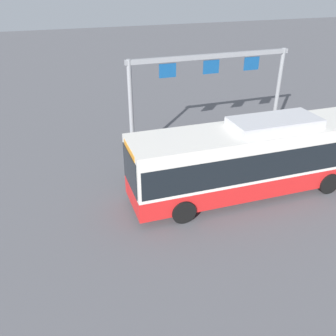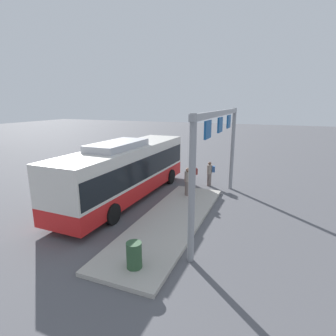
# 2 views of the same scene
# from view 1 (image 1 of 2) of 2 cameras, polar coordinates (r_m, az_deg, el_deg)

# --- Properties ---
(ground_plane) EXTENTS (120.00, 120.00, 0.00)m
(ground_plane) POSITION_cam_1_polar(r_m,az_deg,el_deg) (17.05, 12.70, -3.61)
(ground_plane) COLOR #56565B
(platform_curb) EXTENTS (10.00, 2.80, 0.16)m
(platform_curb) POSITION_cam_1_polar(r_m,az_deg,el_deg) (20.67, 12.64, 2.59)
(platform_curb) COLOR #B2ADA3
(platform_curb) RESTS_ON ground
(bus_main) EXTENTS (11.09, 2.89, 3.46)m
(bus_main) POSITION_cam_1_polar(r_m,az_deg,el_deg) (16.19, 13.39, 1.85)
(bus_main) COLOR red
(bus_main) RESTS_ON ground
(person_boarding) EXTENTS (0.43, 0.58, 1.67)m
(person_boarding) POSITION_cam_1_polar(r_m,az_deg,el_deg) (18.30, -4.70, 2.55)
(person_boarding) COLOR slate
(person_boarding) RESTS_ON ground
(person_waiting_near) EXTENTS (0.52, 0.61, 1.67)m
(person_waiting_near) POSITION_cam_1_polar(r_m,az_deg,el_deg) (18.49, 4.18, 3.41)
(person_waiting_near) COLOR slate
(person_waiting_near) RESTS_ON platform_curb
(person_waiting_mid) EXTENTS (0.54, 0.60, 1.67)m
(person_waiting_mid) POSITION_cam_1_polar(r_m,az_deg,el_deg) (17.80, -0.52, 1.88)
(person_waiting_mid) COLOR black
(person_waiting_mid) RESTS_ON ground
(platform_sign_gantry) EXTENTS (9.29, 0.24, 5.20)m
(platform_sign_gantry) POSITION_cam_1_polar(r_m,az_deg,el_deg) (20.06, 6.71, 13.51)
(platform_sign_gantry) COLOR gray
(platform_sign_gantry) RESTS_ON ground
(trash_bin) EXTENTS (0.52, 0.52, 0.90)m
(trash_bin) POSITION_cam_1_polar(r_m,az_deg,el_deg) (22.93, 21.12, 5.39)
(trash_bin) COLOR #2D5133
(trash_bin) RESTS_ON platform_curb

